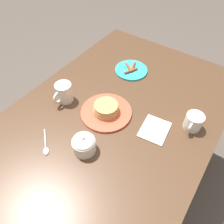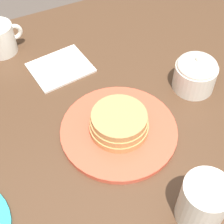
{
  "view_description": "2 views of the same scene",
  "coord_description": "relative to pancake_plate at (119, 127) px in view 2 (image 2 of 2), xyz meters",
  "views": [
    {
      "loc": [
        0.58,
        0.38,
        1.54
      ],
      "look_at": [
        0.02,
        -0.0,
        0.77
      ],
      "focal_mm": 35.0,
      "sensor_mm": 36.0,
      "label": 1
    },
    {
      "loc": [
        -0.18,
        -0.42,
        1.33
      ],
      "look_at": [
        0.02,
        -0.0,
        0.77
      ],
      "focal_mm": 55.0,
      "sensor_mm": 36.0,
      "label": 2
    }
  ],
  "objects": [
    {
      "name": "coffee_mug",
      "position": [
        0.05,
        -0.22,
        0.03
      ],
      "size": [
        0.12,
        0.08,
        0.1
      ],
      "color": "silver",
      "rests_on": "dining_table"
    },
    {
      "name": "sugar_bowl",
      "position": [
        0.22,
        0.05,
        0.02
      ],
      "size": [
        0.1,
        0.1,
        0.09
      ],
      "color": "silver",
      "rests_on": "dining_table"
    },
    {
      "name": "napkin",
      "position": [
        -0.04,
        0.24,
        -0.02
      ],
      "size": [
        0.15,
        0.13,
        0.01
      ],
      "color": "silver",
      "rests_on": "dining_table"
    },
    {
      "name": "dining_table",
      "position": [
        -0.02,
        0.04,
        -0.13
      ],
      "size": [
        1.35,
        0.92,
        0.74
      ],
      "color": "#4C3321",
      "rests_on": "ground_plane"
    },
    {
      "name": "pancake_plate",
      "position": [
        0.0,
        0.0,
        0.0
      ],
      "size": [
        0.25,
        0.25,
        0.06
      ],
      "color": "#DB5138",
      "rests_on": "dining_table"
    }
  ]
}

